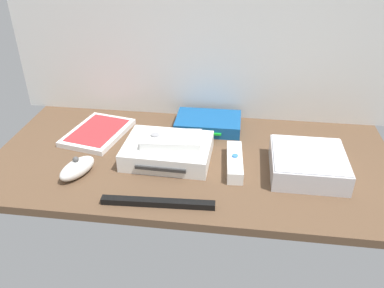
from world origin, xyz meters
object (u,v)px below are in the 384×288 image
(network_router, at_px, (208,123))
(remote_classic_pad, at_px, (171,140))
(remote_wand, at_px, (235,162))
(remote_nunchuk, at_px, (77,168))
(game_case, at_px, (98,132))
(sensor_bar, at_px, (158,203))
(game_console, at_px, (168,151))
(mini_computer, at_px, (308,163))

(network_router, bearing_deg, remote_classic_pad, -114.36)
(remote_wand, height_order, remote_nunchuk, remote_nunchuk)
(game_case, height_order, sensor_bar, game_case)
(sensor_bar, bearing_deg, remote_nunchuk, 155.52)
(network_router, distance_m, remote_classic_pad, 0.19)
(network_router, xyz_separation_m, remote_classic_pad, (-0.07, -0.17, 0.04))
(game_case, bearing_deg, remote_nunchuk, -72.55)
(remote_nunchuk, xyz_separation_m, remote_classic_pad, (0.20, 0.10, 0.03))
(remote_nunchuk, bearing_deg, game_case, 120.03)
(remote_nunchuk, bearing_deg, game_console, 51.71)
(network_router, relative_size, remote_classic_pad, 1.21)
(mini_computer, relative_size, remote_classic_pad, 1.14)
(sensor_bar, bearing_deg, game_case, 126.53)
(mini_computer, bearing_deg, network_router, 142.97)
(game_console, distance_m, network_router, 0.19)
(mini_computer, height_order, sensor_bar, mini_computer)
(mini_computer, distance_m, remote_nunchuk, 0.54)
(game_case, distance_m, remote_classic_pad, 0.25)
(game_console, height_order, game_case, game_console)
(remote_nunchuk, height_order, sensor_bar, remote_nunchuk)
(game_case, bearing_deg, remote_classic_pad, -10.63)
(network_router, relative_size, remote_nunchuk, 1.66)
(network_router, xyz_separation_m, sensor_bar, (-0.07, -0.35, -0.01))
(network_router, distance_m, sensor_bar, 0.36)
(mini_computer, xyz_separation_m, sensor_bar, (-0.32, -0.16, -0.02))
(game_console, distance_m, remote_nunchuk, 0.22)
(sensor_bar, bearing_deg, mini_computer, 23.96)
(game_case, relative_size, sensor_bar, 0.89)
(mini_computer, height_order, remote_classic_pad, remote_classic_pad)
(game_console, bearing_deg, remote_nunchuk, -150.98)
(remote_nunchuk, xyz_separation_m, sensor_bar, (0.21, -0.08, -0.01))
(game_console, bearing_deg, mini_computer, -1.72)
(network_router, xyz_separation_m, remote_nunchuk, (-0.28, -0.27, 0.00))
(remote_nunchuk, bearing_deg, network_router, 68.48)
(game_console, height_order, network_router, game_console)
(remote_nunchuk, bearing_deg, remote_classic_pad, 50.79)
(network_router, height_order, remote_classic_pad, remote_classic_pad)
(game_case, relative_size, network_router, 1.18)
(mini_computer, relative_size, game_case, 0.80)
(mini_computer, distance_m, remote_classic_pad, 0.33)
(sensor_bar, bearing_deg, game_console, 91.10)
(remote_wand, relative_size, remote_classic_pad, 1.00)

